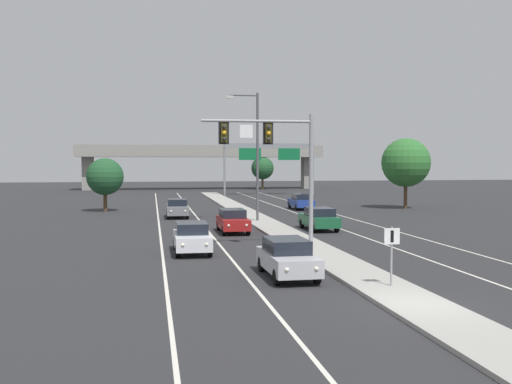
{
  "coord_description": "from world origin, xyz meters",
  "views": [
    {
      "loc": [
        -8.51,
        -18.09,
        4.74
      ],
      "look_at": [
        -3.2,
        12.42,
        3.2
      ],
      "focal_mm": 42.1,
      "sensor_mm": 36.0,
      "label": 1
    }
  ],
  "objects_px": {
    "car_oncoming_white": "(192,237)",
    "tree_far_right_a": "(262,168)",
    "car_oncoming_red": "(233,220)",
    "car_oncoming_grey": "(177,208)",
    "highway_sign_gantry": "(269,152)",
    "car_receding_green": "(319,218)",
    "car_receding_blue": "(301,201)",
    "tree_far_left_a": "(105,177)",
    "median_sign_post": "(392,247)",
    "car_oncoming_silver": "(287,257)",
    "tree_far_right_b": "(406,163)",
    "street_lamp_median": "(255,149)",
    "overhead_signal_mast": "(277,152)"
  },
  "relations": [
    {
      "from": "car_oncoming_red",
      "to": "tree_far_left_a",
      "type": "xyz_separation_m",
      "value": [
        -9.78,
        19.22,
        2.53
      ]
    },
    {
      "from": "tree_far_right_b",
      "to": "car_receding_blue",
      "type": "bearing_deg",
      "value": 176.18
    },
    {
      "from": "median_sign_post",
      "to": "car_receding_blue",
      "type": "bearing_deg",
      "value": 80.9
    },
    {
      "from": "car_receding_blue",
      "to": "tree_far_right_a",
      "type": "height_order",
      "value": "tree_far_right_a"
    },
    {
      "from": "car_receding_green",
      "to": "tree_far_left_a",
      "type": "height_order",
      "value": "tree_far_left_a"
    },
    {
      "from": "car_oncoming_red",
      "to": "tree_far_right_b",
      "type": "distance_m",
      "value": 27.17
    },
    {
      "from": "tree_far_right_b",
      "to": "car_receding_green",
      "type": "bearing_deg",
      "value": -129.1
    },
    {
      "from": "street_lamp_median",
      "to": "car_receding_green",
      "type": "bearing_deg",
      "value": -60.14
    },
    {
      "from": "car_oncoming_red",
      "to": "car_oncoming_grey",
      "type": "relative_size",
      "value": 1.0
    },
    {
      "from": "car_oncoming_silver",
      "to": "car_oncoming_white",
      "type": "height_order",
      "value": "same"
    },
    {
      "from": "car_oncoming_red",
      "to": "tree_far_right_a",
      "type": "relative_size",
      "value": 0.79
    },
    {
      "from": "overhead_signal_mast",
      "to": "car_receding_blue",
      "type": "distance_m",
      "value": 28.02
    },
    {
      "from": "median_sign_post",
      "to": "tree_far_right_a",
      "type": "distance_m",
      "value": 82.33
    },
    {
      "from": "median_sign_post",
      "to": "car_receding_green",
      "type": "distance_m",
      "value": 19.63
    },
    {
      "from": "median_sign_post",
      "to": "car_oncoming_white",
      "type": "bearing_deg",
      "value": 122.77
    },
    {
      "from": "car_oncoming_white",
      "to": "tree_far_right_a",
      "type": "bearing_deg",
      "value": 76.62
    },
    {
      "from": "car_receding_green",
      "to": "tree_far_right_b",
      "type": "bearing_deg",
      "value": 50.9
    },
    {
      "from": "car_oncoming_white",
      "to": "tree_far_right_a",
      "type": "distance_m",
      "value": 73.28
    },
    {
      "from": "highway_sign_gantry",
      "to": "street_lamp_median",
      "type": "bearing_deg",
      "value": -102.84
    },
    {
      "from": "car_oncoming_red",
      "to": "car_oncoming_grey",
      "type": "xyz_separation_m",
      "value": [
        -3.21,
        11.79,
        0.0
      ]
    },
    {
      "from": "car_oncoming_white",
      "to": "tree_far_right_b",
      "type": "bearing_deg",
      "value": 48.21
    },
    {
      "from": "car_oncoming_white",
      "to": "tree_far_right_a",
      "type": "xyz_separation_m",
      "value": [
        16.95,
        71.24,
        2.88
      ]
    },
    {
      "from": "highway_sign_gantry",
      "to": "car_receding_green",
      "type": "bearing_deg",
      "value": -96.7
    },
    {
      "from": "median_sign_post",
      "to": "street_lamp_median",
      "type": "xyz_separation_m",
      "value": [
        -0.77,
        25.54,
        4.21
      ]
    },
    {
      "from": "car_oncoming_grey",
      "to": "highway_sign_gantry",
      "type": "bearing_deg",
      "value": 66.24
    },
    {
      "from": "median_sign_post",
      "to": "tree_far_right_a",
      "type": "height_order",
      "value": "tree_far_right_a"
    },
    {
      "from": "highway_sign_gantry",
      "to": "overhead_signal_mast",
      "type": "bearing_deg",
      "value": -100.71
    },
    {
      "from": "overhead_signal_mast",
      "to": "median_sign_post",
      "type": "xyz_separation_m",
      "value": [
        2.04,
        -10.97,
        -3.7
      ]
    },
    {
      "from": "tree_far_left_a",
      "to": "tree_far_right_a",
      "type": "bearing_deg",
      "value": 61.69
    },
    {
      "from": "street_lamp_median",
      "to": "tree_far_right_a",
      "type": "xyz_separation_m",
      "value": [
        11.01,
        56.13,
        -2.1
      ]
    },
    {
      "from": "car_oncoming_grey",
      "to": "tree_far_left_a",
      "type": "xyz_separation_m",
      "value": [
        -6.57,
        7.43,
        2.53
      ]
    },
    {
      "from": "car_oncoming_red",
      "to": "tree_far_right_a",
      "type": "bearing_deg",
      "value": 77.72
    },
    {
      "from": "car_oncoming_grey",
      "to": "tree_far_right_a",
      "type": "height_order",
      "value": "tree_far_right_a"
    },
    {
      "from": "car_receding_blue",
      "to": "tree_far_right_a",
      "type": "distance_m",
      "value": 44.52
    },
    {
      "from": "car_oncoming_red",
      "to": "tree_far_right_b",
      "type": "height_order",
      "value": "tree_far_right_b"
    },
    {
      "from": "car_oncoming_silver",
      "to": "tree_far_right_b",
      "type": "distance_m",
      "value": 39.39
    },
    {
      "from": "median_sign_post",
      "to": "highway_sign_gantry",
      "type": "relative_size",
      "value": 0.17
    },
    {
      "from": "median_sign_post",
      "to": "tree_far_right_b",
      "type": "distance_m",
      "value": 40.49
    },
    {
      "from": "car_receding_blue",
      "to": "car_oncoming_white",
      "type": "bearing_deg",
      "value": -115.19
    },
    {
      "from": "car_oncoming_red",
      "to": "tree_far_right_b",
      "type": "relative_size",
      "value": 0.62
    },
    {
      "from": "median_sign_post",
      "to": "car_oncoming_white",
      "type": "height_order",
      "value": "median_sign_post"
    },
    {
      "from": "overhead_signal_mast",
      "to": "highway_sign_gantry",
      "type": "relative_size",
      "value": 0.54
    },
    {
      "from": "street_lamp_median",
      "to": "car_oncoming_white",
      "type": "relative_size",
      "value": 2.23
    },
    {
      "from": "car_receding_green",
      "to": "tree_far_left_a",
      "type": "xyz_separation_m",
      "value": [
        -15.92,
        18.76,
        2.53
      ]
    },
    {
      "from": "street_lamp_median",
      "to": "tree_far_left_a",
      "type": "height_order",
      "value": "street_lamp_median"
    },
    {
      "from": "median_sign_post",
      "to": "overhead_signal_mast",
      "type": "bearing_deg",
      "value": 100.55
    },
    {
      "from": "car_oncoming_white",
      "to": "car_oncoming_grey",
      "type": "xyz_separation_m",
      "value": [
        0.1,
        20.33,
        0.0
      ]
    },
    {
      "from": "car_oncoming_silver",
      "to": "tree_far_left_a",
      "type": "distance_m",
      "value": 36.6
    },
    {
      "from": "car_receding_blue",
      "to": "tree_far_right_b",
      "type": "distance_m",
      "value": 11.49
    },
    {
      "from": "tree_far_right_b",
      "to": "car_oncoming_white",
      "type": "bearing_deg",
      "value": -131.79
    }
  ]
}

